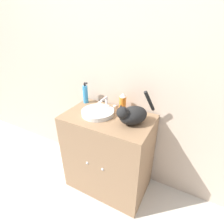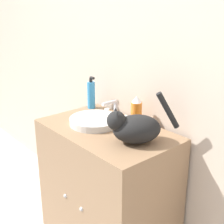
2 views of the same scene
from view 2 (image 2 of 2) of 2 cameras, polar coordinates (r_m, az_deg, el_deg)
The scene contains 7 objects.
wall_back at distance 1.79m, azimuth 6.04°, elevation 12.27°, with size 6.00×0.05×2.50m.
vanity_cabinet at distance 1.91m, azimuth -0.93°, elevation -14.45°, with size 0.78×0.49×0.81m.
sink_basin at distance 1.77m, azimuth -3.18°, elevation -1.62°, with size 0.29×0.29×0.04m.
faucet at distance 1.85m, azimuth 0.38°, elevation 0.37°, with size 0.20×0.12×0.11m.
cat at distance 1.53m, azimuth 4.16°, elevation -2.81°, with size 0.27×0.34×0.26m.
soap_bottle at distance 2.02m, azimuth -3.82°, elevation 3.22°, with size 0.05×0.05×0.21m.
spray_bottle at distance 1.75m, azimuth 4.47°, elevation 0.22°, with size 0.06×0.06×0.17m.
Camera 2 is at (1.22, -0.77, 1.47)m, focal length 50.00 mm.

